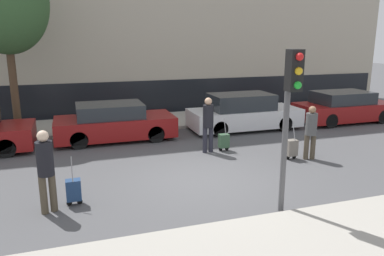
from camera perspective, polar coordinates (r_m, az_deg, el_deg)
name	(u,v)px	position (r m, az deg, el deg)	size (l,w,h in m)	color
ground_plane	(201,179)	(9.91, 1.41, -7.83)	(80.00, 80.00, 0.00)	#4C4C4F
sidewalk_near	(275,253)	(6.83, 12.56, -18.15)	(28.00, 2.50, 0.12)	#A39E93
sidewalk_far	(147,122)	(16.38, -6.81, 0.95)	(28.00, 3.00, 0.12)	#A39E93
parked_car_1	(114,123)	(13.80, -11.79, 0.81)	(4.21, 1.87, 1.33)	maroon
parked_car_2	(243,113)	(15.16, 7.84, 2.27)	(4.46, 1.76, 1.46)	silver
parked_car_3	(344,108)	(17.72, 22.13, 2.90)	(4.31, 1.81, 1.35)	maroon
pedestrian_left	(46,166)	(8.35, -21.41, -5.48)	(0.34, 0.34, 1.79)	#4C4233
trolley_left	(74,190)	(8.75, -17.59, -9.00)	(0.34, 0.29, 1.13)	navy
pedestrian_center	(208,121)	(11.92, 2.47, 1.00)	(0.35, 0.34, 1.79)	#23232D
trolley_center	(224,141)	(12.27, 4.87, -1.96)	(0.34, 0.29, 1.10)	#335138
pedestrian_right	(311,130)	(11.80, 17.67, -0.22)	(0.34, 0.34, 1.65)	#4C4233
trolley_right	(292,148)	(11.78, 14.93, -2.93)	(0.34, 0.29, 1.15)	slate
traffic_light	(291,99)	(7.64, 14.78, 4.28)	(0.28, 0.47, 3.41)	#515154
parked_bicycle	(245,107)	(17.47, 8.05, 3.15)	(1.77, 0.06, 0.96)	black
bare_tree_near_crossing	(4,2)	(15.45, -26.67, 16.75)	(3.02, 3.02, 6.59)	#4C3826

